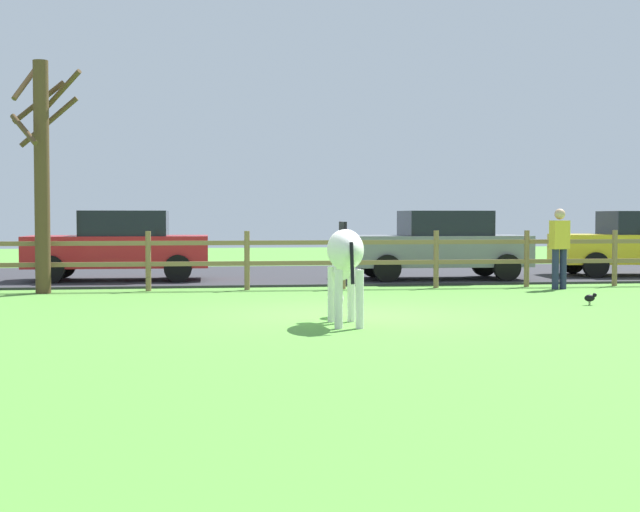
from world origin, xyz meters
The scene contains 10 objects.
ground_plane centered at (0.00, 0.00, 0.00)m, with size 60.00×60.00×0.00m, color #549338.
parking_asphalt centered at (0.00, 9.30, 0.03)m, with size 28.00×7.40×0.05m, color #2D2D33.
paddock_fence centered at (-0.21, 5.00, 0.68)m, with size 21.68×0.11×1.19m.
bare_tree centered at (-5.15, 4.76, 2.43)m, with size 1.39×1.36×4.52m.
zebra centered at (-0.25, -1.17, 0.93)m, with size 0.52×1.94×1.41m.
crow_on_grass centered at (4.28, 0.96, 0.13)m, with size 0.21×0.10×0.20m.
parked_car_grey centered at (3.33, 6.91, 0.84)m, with size 4.03×1.94×1.56m.
parked_car_red centered at (-3.89, 7.53, 0.84)m, with size 4.03×1.95×1.56m.
parked_car_yellow centered at (8.50, 7.49, 0.84)m, with size 4.14×2.18×1.56m.
visitor_near_fence centered at (5.12, 4.29, 0.91)m, with size 0.39×0.28×1.64m.
Camera 1 is at (-2.37, -13.72, 1.49)m, focal length 52.20 mm.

